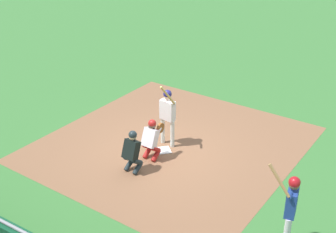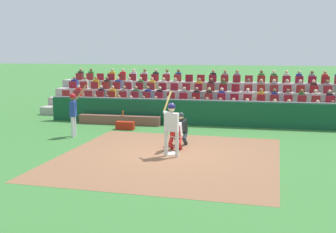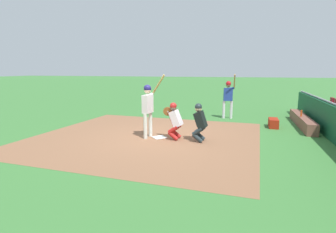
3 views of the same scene
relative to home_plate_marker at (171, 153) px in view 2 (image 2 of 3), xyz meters
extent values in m
plane|color=#3A7435|center=(0.00, 0.00, -0.02)|extent=(160.00, 160.00, 0.00)
cube|color=brown|center=(0.00, 0.50, -0.01)|extent=(7.76, 8.09, 0.01)
cube|color=white|center=(0.00, 0.00, 0.00)|extent=(0.62, 0.62, 0.02)
cylinder|color=silver|center=(-0.29, 0.42, 0.43)|extent=(0.14, 0.14, 0.89)
cylinder|color=silver|center=(0.10, 0.37, 0.43)|extent=(0.14, 0.14, 0.89)
cube|color=silver|center=(-0.09, 0.39, 1.19)|extent=(0.50, 0.27, 0.63)
sphere|color=beige|center=(-0.09, 0.39, 1.67)|extent=(0.23, 0.23, 0.23)
sphere|color=navy|center=(-0.09, 0.39, 1.73)|extent=(0.26, 0.26, 0.26)
cylinder|color=silver|center=(-0.04, 0.36, 1.50)|extent=(0.51, 0.20, 0.14)
cylinder|color=silver|center=(0.15, 0.34, 1.50)|extent=(0.18, 0.16, 0.13)
cylinder|color=#AE8F47|center=(0.12, 0.07, 1.85)|extent=(0.23, 0.55, 0.71)
sphere|color=black|center=(0.20, 0.31, 1.52)|extent=(0.06, 0.06, 0.06)
cylinder|color=#B01E1B|center=(-0.21, -0.56, 0.14)|extent=(0.16, 0.39, 0.34)
cylinder|color=#B01E1B|center=(-0.21, -0.56, 0.36)|extent=(0.16, 0.39, 0.33)
cylinder|color=#B01E1B|center=(0.11, -0.58, 0.14)|extent=(0.16, 0.39, 0.34)
cylinder|color=#B01E1B|center=(0.11, -0.58, 0.36)|extent=(0.16, 0.39, 0.33)
cube|color=silver|center=(-0.05, -0.62, 0.72)|extent=(0.44, 0.45, 0.60)
cube|color=#B01E1B|center=(-0.04, -0.50, 0.72)|extent=(0.39, 0.24, 0.45)
sphere|color=brown|center=(-0.05, -0.52, 1.09)|extent=(0.22, 0.22, 0.22)
cube|color=black|center=(-0.05, -0.52, 1.09)|extent=(0.20, 0.12, 0.20)
sphere|color=#B01E1B|center=(-0.05, -0.52, 1.15)|extent=(0.24, 0.24, 0.24)
cylinder|color=brown|center=(0.09, -0.28, 0.93)|extent=(0.09, 0.30, 0.30)
cylinder|color=silver|center=(0.11, -0.45, 0.86)|extent=(0.13, 0.40, 0.22)
cylinder|color=#202B2F|center=(-0.26, -1.41, 0.14)|extent=(0.17, 0.39, 0.34)
cylinder|color=#202B2F|center=(-0.26, -1.41, 0.36)|extent=(0.17, 0.39, 0.33)
cylinder|color=#202B2F|center=(0.06, -1.43, 0.14)|extent=(0.17, 0.39, 0.34)
cylinder|color=#202B2F|center=(0.06, -1.43, 0.36)|extent=(0.17, 0.39, 0.33)
cube|color=black|center=(-0.11, -1.48, 0.72)|extent=(0.45, 0.44, 0.60)
cube|color=#202B2F|center=(-0.10, -1.36, 0.72)|extent=(0.40, 0.23, 0.45)
sphere|color=tan|center=(-0.10, -1.39, 1.09)|extent=(0.22, 0.22, 0.22)
cube|color=black|center=(-0.10, -1.39, 1.09)|extent=(0.21, 0.12, 0.20)
sphere|color=#202B2F|center=(-0.10, -1.39, 1.15)|extent=(0.24, 0.24, 0.24)
cube|color=#11492C|center=(0.00, -5.81, 0.57)|extent=(14.77, 0.24, 1.18)
cylinder|color=gray|center=(0.00, -5.81, 1.21)|extent=(14.77, 0.07, 0.07)
cube|color=brown|center=(3.65, -5.26, 0.20)|extent=(4.09, 0.40, 0.44)
cylinder|color=#D3491C|center=(3.44, -5.16, 0.56)|extent=(0.07, 0.07, 0.27)
cube|color=#9E2210|center=(2.98, -4.04, 0.17)|extent=(0.84, 0.36, 0.37)
cylinder|color=silver|center=(4.58, -1.87, 0.42)|extent=(0.15, 0.15, 0.88)
cylinder|color=silver|center=(4.64, -2.23, 0.42)|extent=(0.15, 0.15, 0.88)
cube|color=navy|center=(4.61, -2.05, 1.17)|extent=(0.29, 0.45, 0.62)
sphere|color=brown|center=(4.61, -2.05, 1.63)|extent=(0.23, 0.23, 0.23)
sphere|color=#B4151C|center=(4.61, -2.05, 1.70)|extent=(0.25, 0.25, 0.25)
cylinder|color=navy|center=(4.59, -2.10, 1.47)|extent=(0.12, 0.46, 0.14)
cylinder|color=navy|center=(4.62, -2.27, 1.47)|extent=(0.13, 0.17, 0.13)
cylinder|color=tan|center=(4.37, -2.34, 1.82)|extent=(0.54, 0.10, 0.69)
sphere|color=black|center=(4.61, -2.32, 1.49)|extent=(0.06, 0.06, 0.06)
cube|color=#A79E99|center=(0.00, -7.66, 0.20)|extent=(17.92, 0.99, 0.43)
cube|color=maroon|center=(-6.59, -7.52, 0.63)|extent=(0.44, 0.10, 0.42)
cube|color=gold|center=(-6.59, -7.76, 0.68)|extent=(0.32, 0.22, 0.52)
sphere|color=brown|center=(-6.59, -7.76, 1.04)|extent=(0.19, 0.19, 0.19)
cube|color=maroon|center=(-5.89, -7.52, 0.63)|extent=(0.44, 0.10, 0.42)
cube|color=gold|center=(-5.89, -7.76, 0.68)|extent=(0.32, 0.22, 0.52)
sphere|color=beige|center=(-5.89, -7.76, 1.04)|extent=(0.19, 0.19, 0.19)
cube|color=maroon|center=(-5.20, -7.52, 0.63)|extent=(0.44, 0.10, 0.42)
cube|color=maroon|center=(-4.51, -7.52, 0.63)|extent=(0.44, 0.10, 0.42)
cube|color=gray|center=(-4.51, -7.76, 0.68)|extent=(0.32, 0.22, 0.52)
sphere|color=#D6AF8A|center=(-4.51, -7.76, 1.04)|extent=(0.19, 0.19, 0.19)
cube|color=maroon|center=(-3.81, -7.52, 0.63)|extent=(0.44, 0.10, 0.42)
cube|color=gold|center=(-3.81, -7.76, 0.68)|extent=(0.32, 0.22, 0.52)
sphere|color=#D9AD7A|center=(-3.81, -7.76, 1.04)|extent=(0.19, 0.19, 0.19)
cube|color=maroon|center=(-3.12, -7.52, 0.63)|extent=(0.44, 0.10, 0.42)
cube|color=maroon|center=(-2.43, -7.52, 0.63)|extent=(0.44, 0.10, 0.42)
cube|color=gold|center=(-2.43, -7.76, 0.68)|extent=(0.32, 0.22, 0.52)
sphere|color=beige|center=(-2.43, -7.76, 1.04)|extent=(0.19, 0.19, 0.19)
cube|color=maroon|center=(-1.73, -7.52, 0.63)|extent=(0.44, 0.10, 0.42)
cube|color=#2B1E24|center=(-1.73, -7.76, 0.68)|extent=(0.32, 0.22, 0.52)
sphere|color=tan|center=(-1.73, -7.76, 1.04)|extent=(0.19, 0.19, 0.19)
cube|color=maroon|center=(-1.04, -7.52, 0.63)|extent=(0.44, 0.10, 0.42)
cube|color=silver|center=(-1.04, -7.76, 0.68)|extent=(0.32, 0.22, 0.52)
sphere|color=#A27756|center=(-1.04, -7.76, 1.04)|extent=(0.19, 0.19, 0.19)
cube|color=maroon|center=(-0.35, -7.52, 0.63)|extent=(0.44, 0.10, 0.42)
cube|color=black|center=(-0.35, -7.76, 0.68)|extent=(0.32, 0.22, 0.52)
sphere|color=tan|center=(-0.35, -7.76, 1.04)|extent=(0.19, 0.19, 0.19)
cube|color=maroon|center=(0.35, -7.52, 0.63)|extent=(0.44, 0.10, 0.42)
cube|color=gold|center=(0.35, -7.76, 0.68)|extent=(0.32, 0.22, 0.52)
sphere|color=#AF7C57|center=(0.35, -7.76, 1.04)|extent=(0.19, 0.19, 0.19)
cube|color=maroon|center=(1.04, -7.52, 0.63)|extent=(0.44, 0.10, 0.42)
cube|color=maroon|center=(1.73, -7.52, 0.63)|extent=(0.44, 0.10, 0.42)
cube|color=navy|center=(1.73, -7.76, 0.68)|extent=(0.32, 0.22, 0.52)
sphere|color=beige|center=(1.73, -7.76, 1.04)|extent=(0.19, 0.19, 0.19)
cube|color=maroon|center=(2.43, -7.52, 0.63)|extent=(0.44, 0.10, 0.42)
cube|color=gray|center=(2.43, -7.76, 0.68)|extent=(0.32, 0.22, 0.52)
sphere|color=#A87A5A|center=(2.43, -7.76, 1.04)|extent=(0.19, 0.19, 0.19)
cube|color=maroon|center=(3.12, -7.52, 0.63)|extent=(0.44, 0.10, 0.42)
cube|color=white|center=(3.12, -7.76, 0.68)|extent=(0.32, 0.22, 0.52)
sphere|color=brown|center=(3.12, -7.76, 1.04)|extent=(0.19, 0.19, 0.19)
cube|color=maroon|center=(3.81, -7.52, 0.63)|extent=(0.44, 0.10, 0.42)
cube|color=navy|center=(3.81, -7.76, 0.68)|extent=(0.32, 0.22, 0.52)
sphere|color=tan|center=(3.81, -7.76, 1.04)|extent=(0.19, 0.19, 0.19)
cube|color=maroon|center=(4.51, -7.52, 0.63)|extent=(0.44, 0.10, 0.42)
cube|color=red|center=(4.51, -7.76, 0.68)|extent=(0.32, 0.22, 0.52)
sphere|color=#B1744D|center=(4.51, -7.76, 1.04)|extent=(0.19, 0.19, 0.19)
cube|color=maroon|center=(5.20, -7.52, 0.63)|extent=(0.44, 0.10, 0.42)
cube|color=navy|center=(5.20, -7.76, 0.68)|extent=(0.32, 0.22, 0.52)
sphere|color=brown|center=(5.20, -7.76, 1.04)|extent=(0.19, 0.19, 0.19)
cube|color=maroon|center=(5.89, -7.52, 0.63)|extent=(0.44, 0.10, 0.42)
cube|color=#297B3A|center=(5.89, -7.76, 0.68)|extent=(0.32, 0.22, 0.52)
sphere|color=#9E7151|center=(5.89, -7.76, 1.04)|extent=(0.19, 0.19, 0.19)
cube|color=maroon|center=(6.59, -7.52, 0.63)|extent=(0.44, 0.10, 0.42)
cube|color=gold|center=(6.59, -7.76, 0.68)|extent=(0.32, 0.22, 0.52)
sphere|color=brown|center=(6.59, -7.76, 1.04)|extent=(0.19, 0.19, 0.19)
cube|color=maroon|center=(7.28, -7.52, 0.63)|extent=(0.44, 0.10, 0.42)
cube|color=silver|center=(7.28, -7.76, 0.68)|extent=(0.32, 0.22, 0.52)
sphere|color=brown|center=(7.28, -7.76, 1.04)|extent=(0.19, 0.19, 0.19)
cube|color=maroon|center=(7.97, -7.52, 0.63)|extent=(0.44, 0.10, 0.42)
cube|color=#A79E99|center=(0.00, -8.65, 0.42)|extent=(17.92, 0.99, 0.87)
cube|color=maroon|center=(-6.59, -8.50, 1.06)|extent=(0.44, 0.10, 0.42)
cube|color=#1F2629|center=(-6.59, -8.75, 1.11)|extent=(0.32, 0.22, 0.52)
sphere|color=beige|center=(-6.59, -8.75, 1.47)|extent=(0.19, 0.19, 0.19)
cube|color=maroon|center=(-5.89, -8.50, 1.06)|extent=(0.44, 0.10, 0.42)
cube|color=silver|center=(-5.89, -8.75, 1.11)|extent=(0.32, 0.22, 0.52)
sphere|color=beige|center=(-5.89, -8.75, 1.47)|extent=(0.19, 0.19, 0.19)
cube|color=maroon|center=(-5.20, -8.50, 1.06)|extent=(0.44, 0.10, 0.42)
cube|color=#2F7B3C|center=(-5.20, -8.75, 1.11)|extent=(0.32, 0.22, 0.52)
sphere|color=brown|center=(-5.20, -8.75, 1.47)|extent=(0.19, 0.19, 0.19)
cube|color=maroon|center=(-4.51, -8.50, 1.06)|extent=(0.44, 0.10, 0.42)
cube|color=#8A939C|center=(-4.51, -8.75, 1.11)|extent=(0.32, 0.22, 0.52)
sphere|color=brown|center=(-4.51, -8.75, 1.47)|extent=(0.19, 0.19, 0.19)
cube|color=maroon|center=(-3.81, -8.50, 1.06)|extent=(0.44, 0.10, 0.42)
cube|color=navy|center=(-3.81, -8.75, 1.11)|extent=(0.32, 0.22, 0.52)
sphere|color=brown|center=(-3.81, -8.75, 1.47)|extent=(0.19, 0.19, 0.19)
cube|color=maroon|center=(-3.12, -8.50, 1.06)|extent=(0.44, 0.10, 0.42)
cube|color=gold|center=(-3.12, -8.75, 1.11)|extent=(0.32, 0.22, 0.52)
sphere|color=#AE7355|center=(-3.12, -8.75, 1.47)|extent=(0.19, 0.19, 0.19)
cube|color=maroon|center=(-2.43, -8.50, 1.06)|extent=(0.44, 0.10, 0.42)
cube|color=white|center=(-2.43, -8.75, 1.11)|extent=(0.32, 0.22, 0.52)
sphere|color=beige|center=(-2.43, -8.75, 1.47)|extent=(0.19, 0.19, 0.19)
cube|color=maroon|center=(-1.73, -8.50, 1.06)|extent=(0.44, 0.10, 0.42)
cube|color=maroon|center=(-1.04, -8.50, 1.06)|extent=(0.44, 0.10, 0.42)
cube|color=#273896|center=(-1.04, -8.75, 1.11)|extent=(0.32, 0.22, 0.52)
sphere|color=beige|center=(-1.04, -8.75, 1.47)|extent=(0.19, 0.19, 0.19)
cube|color=maroon|center=(-0.35, -8.50, 1.06)|extent=(0.44, 0.10, 0.42)
cube|color=#282A22|center=(-0.35, -8.75, 1.11)|extent=(0.32, 0.22, 0.52)
sphere|color=#D6B17D|center=(-0.35, -8.75, 1.47)|extent=(0.19, 0.19, 0.19)
cube|color=maroon|center=(0.35, -8.50, 1.06)|extent=(0.44, 0.10, 0.42)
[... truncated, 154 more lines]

